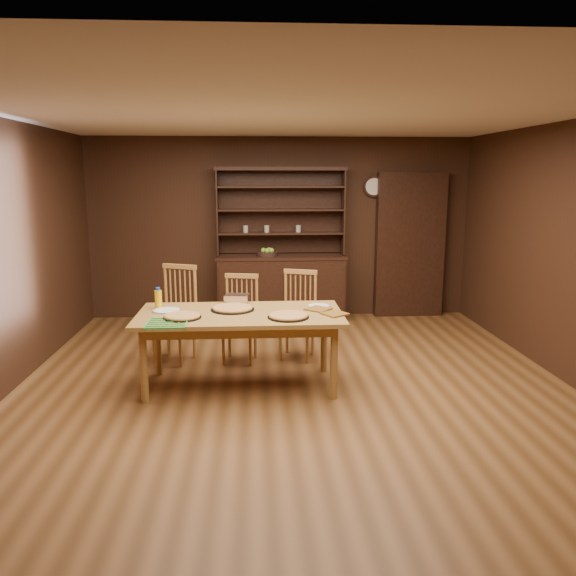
{
  "coord_description": "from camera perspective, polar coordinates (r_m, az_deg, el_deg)",
  "views": [
    {
      "loc": [
        -0.38,
        -5.17,
        2.06
      ],
      "look_at": [
        -0.04,
        0.4,
        0.94
      ],
      "focal_mm": 35.0,
      "sensor_mm": 36.0,
      "label": 1
    }
  ],
  "objects": [
    {
      "name": "floor",
      "position": [
        5.58,
        0.7,
        -10.29
      ],
      "size": [
        6.0,
        6.0,
        0.0
      ],
      "primitive_type": "plane",
      "color": "brown",
      "rests_on": "ground"
    },
    {
      "name": "room_shell",
      "position": [
        5.21,
        0.74,
        6.07
      ],
      "size": [
        6.0,
        6.0,
        6.0
      ],
      "color": "silver",
      "rests_on": "floor"
    },
    {
      "name": "china_hutch",
      "position": [
        8.07,
        -0.71,
        0.92
      ],
      "size": [
        1.84,
        0.52,
        2.17
      ],
      "color": "black",
      "rests_on": "floor"
    },
    {
      "name": "doorway",
      "position": [
        8.45,
        12.26,
        4.26
      ],
      "size": [
        1.0,
        0.18,
        2.1
      ],
      "primitive_type": "cube",
      "color": "black",
      "rests_on": "floor"
    },
    {
      "name": "wall_clock",
      "position": [
        8.31,
        8.69,
        10.15
      ],
      "size": [
        0.3,
        0.05,
        0.3
      ],
      "color": "black",
      "rests_on": "room_shell"
    },
    {
      "name": "dining_table",
      "position": [
        5.48,
        -4.88,
        -3.3
      ],
      "size": [
        1.98,
        0.99,
        0.75
      ],
      "color": "#A37738",
      "rests_on": "floor"
    },
    {
      "name": "chair_left",
      "position": [
        6.44,
        -11.25,
        -2.21
      ],
      "size": [
        0.57,
        0.56,
        1.08
      ],
      "rotation": [
        0.0,
        0.0,
        -0.4
      ],
      "color": "#C78B44",
      "rests_on": "floor"
    },
    {
      "name": "chair_center",
      "position": [
        6.33,
        -4.85,
        -2.79
      ],
      "size": [
        0.47,
        0.45,
        0.97
      ],
      "rotation": [
        0.0,
        0.0,
        -0.2
      ],
      "color": "#C78B44",
      "rests_on": "floor"
    },
    {
      "name": "chair_right",
      "position": [
        6.42,
        1.07,
        -2.41
      ],
      "size": [
        0.51,
        0.5,
        1.0
      ],
      "rotation": [
        0.0,
        0.0,
        -0.32
      ],
      "color": "#C78B44",
      "rests_on": "floor"
    },
    {
      "name": "pizza_left",
      "position": [
        5.34,
        -10.69,
        -2.83
      ],
      "size": [
        0.36,
        0.36,
        0.04
      ],
      "color": "black",
      "rests_on": "dining_table"
    },
    {
      "name": "pizza_right",
      "position": [
        5.26,
        0.03,
        -2.85
      ],
      "size": [
        0.39,
        0.39,
        0.04
      ],
      "color": "black",
      "rests_on": "dining_table"
    },
    {
      "name": "pizza_center",
      "position": [
        5.58,
        -5.65,
        -2.06
      ],
      "size": [
        0.43,
        0.43,
        0.04
      ],
      "color": "black",
      "rests_on": "dining_table"
    },
    {
      "name": "cooling_rack",
      "position": [
        5.16,
        -12.19,
        -3.49
      ],
      "size": [
        0.38,
        0.38,
        0.02
      ],
      "primitive_type": null,
      "rotation": [
        0.0,
        0.0,
        0.11
      ],
      "color": "green",
      "rests_on": "dining_table"
    },
    {
      "name": "plate_left",
      "position": [
        5.63,
        -12.23,
        -2.24
      ],
      "size": [
        0.27,
        0.27,
        0.02
      ],
      "color": "white",
      "rests_on": "dining_table"
    },
    {
      "name": "plate_right",
      "position": [
        5.7,
        3.15,
        -1.84
      ],
      "size": [
        0.23,
        0.23,
        0.02
      ],
      "color": "white",
      "rests_on": "dining_table"
    },
    {
      "name": "foil_dish",
      "position": [
        5.84,
        -5.2,
        -1.13
      ],
      "size": [
        0.27,
        0.21,
        0.1
      ],
      "primitive_type": "cube",
      "rotation": [
        0.0,
        0.0,
        -0.14
      ],
      "color": "silver",
      "rests_on": "dining_table"
    },
    {
      "name": "juice_bottle",
      "position": [
        5.75,
        -13.04,
        -1.08
      ],
      "size": [
        0.07,
        0.07,
        0.21
      ],
      "color": "#EFB20C",
      "rests_on": "dining_table"
    },
    {
      "name": "pot_holder_a",
      "position": [
        5.39,
        4.76,
        -2.63
      ],
      "size": [
        0.29,
        0.29,
        0.02
      ],
      "primitive_type": "cube",
      "rotation": [
        0.0,
        0.0,
        0.57
      ],
      "color": "red",
      "rests_on": "dining_table"
    },
    {
      "name": "pot_holder_b",
      "position": [
        5.57,
        3.09,
        -2.15
      ],
      "size": [
        0.3,
        0.3,
        0.02
      ],
      "primitive_type": "cube",
      "rotation": [
        0.0,
        0.0,
        -0.71
      ],
      "color": "red",
      "rests_on": "dining_table"
    },
    {
      "name": "fruit_bowl",
      "position": [
        7.93,
        -2.12,
        3.57
      ],
      "size": [
        0.3,
        0.3,
        0.12
      ],
      "color": "black",
      "rests_on": "china_hutch"
    }
  ]
}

